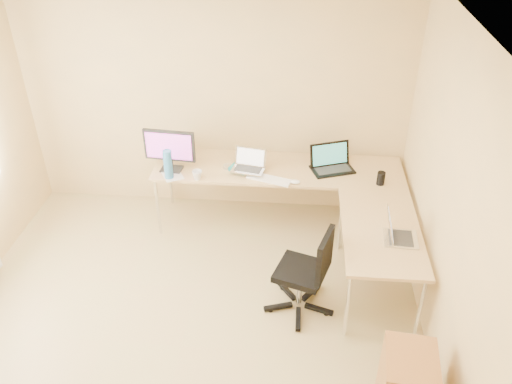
# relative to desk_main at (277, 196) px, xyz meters

# --- Properties ---
(floor) EXTENTS (4.50, 4.50, 0.00)m
(floor) POSITION_rel_desk_main_xyz_m (-0.72, -1.85, -0.36)
(floor) COLOR tan
(floor) RESTS_ON ground
(ceiling) EXTENTS (4.50, 4.50, 0.00)m
(ceiling) POSITION_rel_desk_main_xyz_m (-0.72, -1.85, 2.24)
(ceiling) COLOR white
(ceiling) RESTS_ON ground
(wall_back) EXTENTS (4.50, 0.00, 4.50)m
(wall_back) POSITION_rel_desk_main_xyz_m (-0.72, 0.40, 0.93)
(wall_back) COLOR #E2BC76
(wall_back) RESTS_ON ground
(wall_right) EXTENTS (0.00, 4.50, 4.50)m
(wall_right) POSITION_rel_desk_main_xyz_m (1.38, -1.85, 0.93)
(wall_right) COLOR #E2BC76
(wall_right) RESTS_ON ground
(desk_main) EXTENTS (2.65, 0.70, 0.73)m
(desk_main) POSITION_rel_desk_main_xyz_m (0.00, 0.00, 0.00)
(desk_main) COLOR tan
(desk_main) RESTS_ON ground
(desk_return) EXTENTS (0.70, 1.30, 0.73)m
(desk_return) POSITION_rel_desk_main_xyz_m (0.98, -1.00, 0.00)
(desk_return) COLOR tan
(desk_return) RESTS_ON ground
(monitor) EXTENTS (0.55, 0.22, 0.46)m
(monitor) POSITION_rel_desk_main_xyz_m (-1.13, -0.13, 0.60)
(monitor) COLOR black
(monitor) RESTS_ON desk_main
(book_stack) EXTENTS (0.27, 0.31, 0.04)m
(book_stack) POSITION_rel_desk_main_xyz_m (-0.39, -0.03, 0.39)
(book_stack) COLOR #1A7675
(book_stack) RESTS_ON desk_main
(laptop_center) EXTENTS (0.37, 0.31, 0.21)m
(laptop_center) POSITION_rel_desk_main_xyz_m (-0.31, -0.14, 0.52)
(laptop_center) COLOR silver
(laptop_center) RESTS_ON desk_main
(laptop_black) EXTENTS (0.52, 0.45, 0.27)m
(laptop_black) POSITION_rel_desk_main_xyz_m (0.57, -0.00, 0.50)
(laptop_black) COLOR black
(laptop_black) RESTS_ON desk_main
(keyboard) EXTENTS (0.48, 0.26, 0.02)m
(keyboard) POSITION_rel_desk_main_xyz_m (-0.08, -0.25, 0.38)
(keyboard) COLOR white
(keyboard) RESTS_ON desk_main
(mouse) EXTENTS (0.12, 0.10, 0.04)m
(mouse) POSITION_rel_desk_main_xyz_m (0.18, -0.30, 0.38)
(mouse) COLOR white
(mouse) RESTS_ON desk_main
(mug) EXTENTS (0.13, 0.13, 0.10)m
(mug) POSITION_rel_desk_main_xyz_m (-0.82, -0.30, 0.41)
(mug) COLOR white
(mug) RESTS_ON desk_main
(cd_stack) EXTENTS (0.11, 0.11, 0.03)m
(cd_stack) POSITION_rel_desk_main_xyz_m (-0.54, -0.04, 0.38)
(cd_stack) COLOR silver
(cd_stack) RESTS_ON desk_main
(water_bottle) EXTENTS (0.11, 0.11, 0.32)m
(water_bottle) POSITION_rel_desk_main_xyz_m (-1.11, -0.30, 0.52)
(water_bottle) COLOR teal
(water_bottle) RESTS_ON desk_main
(papers) EXTENTS (0.30, 0.33, 0.01)m
(papers) POSITION_rel_desk_main_xyz_m (-1.10, -0.24, 0.37)
(papers) COLOR silver
(papers) RESTS_ON desk_main
(white_box) EXTENTS (0.26, 0.20, 0.09)m
(white_box) POSITION_rel_desk_main_xyz_m (-1.13, 0.20, 0.41)
(white_box) COLOR silver
(white_box) RESTS_ON desk_main
(desk_fan) EXTENTS (0.27, 0.27, 0.26)m
(desk_fan) POSITION_rel_desk_main_xyz_m (-1.13, 0.19, 0.50)
(desk_fan) COLOR silver
(desk_fan) RESTS_ON desk_main
(black_cup) EXTENTS (0.10, 0.10, 0.14)m
(black_cup) POSITION_rel_desk_main_xyz_m (1.05, -0.24, 0.43)
(black_cup) COLOR black
(black_cup) RESTS_ON desk_main
(laptop_return) EXTENTS (0.36, 0.29, 0.23)m
(laptop_return) POSITION_rel_desk_main_xyz_m (1.13, -1.14, 0.48)
(laptop_return) COLOR silver
(laptop_return) RESTS_ON desk_return
(office_chair) EXTENTS (0.68, 0.68, 0.90)m
(office_chair) POSITION_rel_desk_main_xyz_m (0.27, -1.29, 0.14)
(office_chair) COLOR black
(office_chair) RESTS_ON ground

